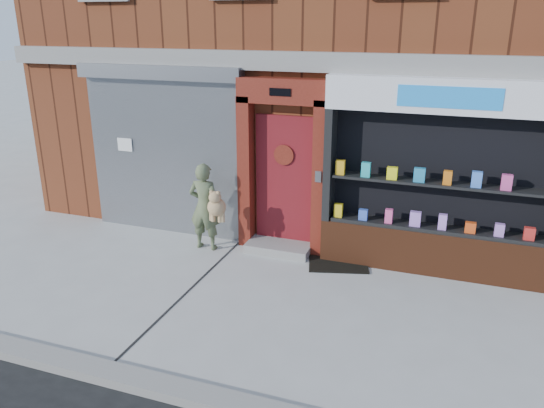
% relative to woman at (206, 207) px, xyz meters
% --- Properties ---
extents(ground, '(80.00, 80.00, 0.00)m').
position_rel_woman_xyz_m(ground, '(1.96, -1.41, -0.77)').
color(ground, '#9E9E99').
rests_on(ground, ground).
extents(curb, '(60.00, 0.30, 0.12)m').
position_rel_woman_xyz_m(curb, '(1.96, -3.56, -0.71)').
color(curb, gray).
rests_on(curb, ground).
extents(building, '(12.00, 8.16, 8.00)m').
position_rel_woman_xyz_m(building, '(1.96, 4.58, 3.23)').
color(building, '#5D2815').
rests_on(building, ground).
extents(shutter_bay, '(3.10, 0.30, 3.04)m').
position_rel_woman_xyz_m(shutter_bay, '(-1.04, 0.52, 0.95)').
color(shutter_bay, gray).
rests_on(shutter_bay, ground).
extents(red_door_bay, '(1.52, 0.58, 2.90)m').
position_rel_woman_xyz_m(red_door_bay, '(1.21, 0.45, 0.68)').
color(red_door_bay, '#56170E').
rests_on(red_door_bay, ground).
extents(pharmacy_bay, '(3.50, 0.41, 3.00)m').
position_rel_woman_xyz_m(pharmacy_bay, '(3.71, 0.40, 0.60)').
color(pharmacy_bay, '#5E2C16').
rests_on(pharmacy_bay, ground).
extents(woman, '(0.74, 0.51, 1.52)m').
position_rel_woman_xyz_m(woman, '(0.00, 0.00, 0.00)').
color(woman, '#556240').
rests_on(woman, ground).
extents(doormat, '(1.09, 0.89, 0.02)m').
position_rel_woman_xyz_m(doormat, '(2.28, 0.14, -0.76)').
color(doormat, black).
rests_on(doormat, ground).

